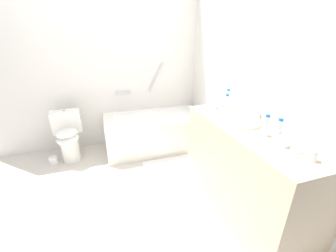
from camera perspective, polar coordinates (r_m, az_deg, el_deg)
name	(u,v)px	position (r m, az deg, el deg)	size (l,w,h in m)	color
ground_plane	(117,196)	(2.52, -13.83, -18.30)	(4.04, 4.04, 0.00)	beige
wall_back_tiled	(101,64)	(3.38, -18.14, 15.99)	(3.44, 0.10, 2.58)	silver
wall_right_mirror	(252,73)	(2.51, 22.25, 13.43)	(0.10, 3.19, 2.58)	silver
bathtub	(155,130)	(3.30, -3.49, -1.18)	(1.54, 0.77, 1.30)	white
toilet	(68,136)	(3.25, -25.90, -2.48)	(0.40, 0.52, 0.71)	white
vanity_counter	(244,168)	(2.23, 20.32, -10.84)	(0.57, 1.50, 0.89)	tan
sink_basin	(243,121)	(2.07, 20.11, 1.21)	(0.31, 0.31, 0.05)	white
sink_faucet	(259,118)	(2.18, 23.97, 1.97)	(0.12, 0.15, 0.08)	#ADADB2
water_bottle_0	(228,100)	(2.39, 16.15, 6.85)	(0.06, 0.06, 0.24)	silver
water_bottle_1	(279,131)	(1.80, 28.26, -1.17)	(0.07, 0.07, 0.19)	silver
water_bottle_2	(226,105)	(2.24, 15.87, 5.56)	(0.06, 0.06, 0.22)	silver
water_bottle_3	(266,126)	(1.86, 25.44, -0.01)	(0.06, 0.06, 0.19)	silver
drinking_glass_0	(219,103)	(2.54, 13.99, 6.24)	(0.07, 0.07, 0.08)	white
drinking_glass_1	(312,155)	(1.65, 35.10, -6.69)	(0.06, 0.06, 0.08)	white
drinking_glass_2	(215,104)	(2.46, 12.80, 5.92)	(0.07, 0.07, 0.09)	white
drinking_glass_3	(284,142)	(1.75, 29.37, -3.77)	(0.08, 0.08, 0.08)	white
soap_dish	(298,150)	(1.74, 32.36, -5.72)	(0.09, 0.06, 0.02)	white
bath_mat	(169,166)	(2.92, 0.31, -10.93)	(0.68, 0.40, 0.01)	white
toilet_paper_roll	(53,160)	(3.36, -29.13, -8.32)	(0.11, 0.11, 0.11)	white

